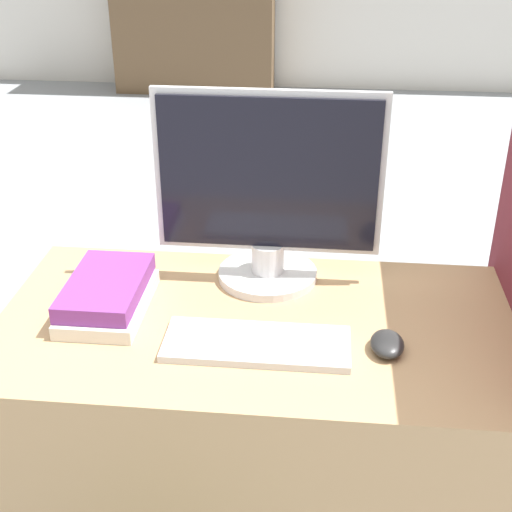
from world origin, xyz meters
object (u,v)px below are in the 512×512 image
Objects in this scene: mouse at (387,344)px; book_stack at (107,294)px; monitor at (268,192)px; keyboard at (257,344)px.

book_stack reaches higher than mouse.
keyboard is at bearing -89.46° from monitor.
monitor is 0.42m from book_stack.
monitor reaches higher than mouse.
mouse is (0.26, 0.01, 0.01)m from keyboard.
book_stack is (-0.34, -0.17, -0.19)m from monitor.
monitor is 1.85× the size of book_stack.
keyboard is 0.26m from mouse.
mouse is 0.61m from book_stack.
monitor reaches higher than book_stack.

